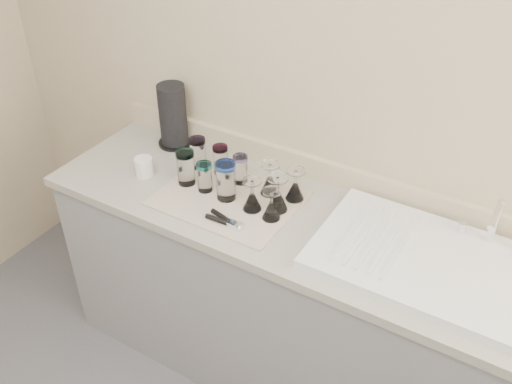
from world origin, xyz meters
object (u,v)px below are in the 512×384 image
Objects in this scene: sink_unit at (434,263)px; can_opener at (225,221)px; tumbler_lavender at (226,181)px; white_mug at (144,166)px; tumbler_purple at (240,169)px; goblet_back_right at (295,189)px; paper_towel_roll at (173,116)px; tumbler_teal at (198,153)px; tumbler_magenta at (186,167)px; goblet_back_left at (270,183)px; goblet_extra at (277,198)px; goblet_front_left at (252,199)px; goblet_front_right at (271,209)px; tumbler_blue at (205,177)px; tumbler_cyan at (221,160)px.

can_opener is at bearing -166.79° from sink_unit.
white_mug is (-0.40, -0.03, -0.05)m from tumbler_lavender.
tumbler_purple is 0.25m from goblet_back_right.
white_mug is (-0.64, -0.17, -0.01)m from goblet_back_right.
paper_towel_roll is (-0.43, 0.12, 0.07)m from tumbler_purple.
tumbler_magenta is (0.03, -0.13, 0.01)m from tumbler_teal.
tumbler_lavender is 0.18m from goblet_back_left.
goblet_extra is 0.94× the size of can_opener.
tumbler_magenta is 1.00× the size of goblet_extra.
goblet_extra is (0.08, -0.08, 0.00)m from goblet_back_left.
tumbler_purple is 0.45m from paper_towel_roll.
tumbler_purple is 0.19m from goblet_front_left.
sink_unit is 1.03m from tumbler_magenta.
goblet_extra is (-0.03, -0.10, 0.01)m from goblet_back_right.
goblet_extra is 0.69m from paper_towel_roll.
sink_unit reaches higher than goblet_front_right.
sink_unit is 5.42× the size of tumbler_magenta.
tumbler_teal is 1.04× the size of goblet_back_right.
tumbler_purple is 0.99× the size of goblet_front_right.
sink_unit is 5.04× the size of tumbler_lavender.
tumbler_blue is 0.30m from white_mug.
goblet_extra reaches higher than can_opener.
tumbler_magenta reaches higher than goblet_front_right.
goblet_extra is at bearing 6.43° from white_mug.
tumbler_cyan is 1.02× the size of goblet_front_right.
tumbler_purple is 0.28m from can_opener.
tumbler_lavender is at bearing -169.74° from goblet_extra.
tumbler_purple is 0.22m from tumbler_magenta.
tumbler_teal is 0.87× the size of can_opener.
goblet_front_left is at bearing -149.85° from goblet_extra.
can_opener is (-0.05, -0.26, -0.04)m from goblet_back_left.
sink_unit reaches higher than tumbler_cyan.
sink_unit is 6.11× the size of goblet_front_left.
paper_towel_roll reaches higher than goblet_back_left.
sink_unit is 1.30m from paper_towel_roll.
can_opener is 1.37× the size of white_mug.
paper_towel_roll is (-1.28, 0.21, 0.12)m from sink_unit.
goblet_back_left is (0.33, 0.11, -0.03)m from tumbler_magenta.
goblet_back_right reaches higher than tumbler_blue.
tumbler_cyan is (0.11, 0.01, -0.01)m from tumbler_teal.
white_mug is at bearing -179.23° from goblet_front_right.
tumbler_purple is at bearing 110.53° from can_opener.
tumbler_magenta is (-1.03, -0.03, 0.07)m from sink_unit.
sink_unit is 0.60m from goblet_back_right.
tumbler_purple is at bearing 53.00° from tumbler_blue.
paper_towel_roll is (-0.57, 0.25, 0.09)m from goblet_front_left.
tumbler_lavender is at bearing -49.21° from tumbler_cyan.
tumbler_blue is at bearing 143.93° from can_opener.
sink_unit is at bearing 5.44° from goblet_front_right.
paper_towel_roll is at bearing 164.73° from tumbler_purple.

